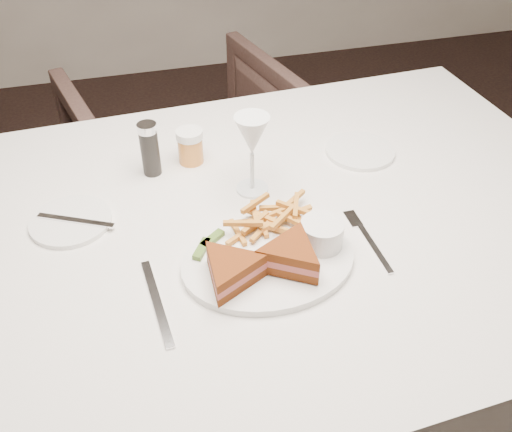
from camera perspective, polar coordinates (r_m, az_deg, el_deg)
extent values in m
cube|color=silver|center=(1.41, -0.54, -12.22)|extent=(1.56, 1.08, 0.75)
imported|color=#442F2A|center=(2.00, -6.31, 5.52)|extent=(0.85, 0.82, 0.74)
ellipsoid|color=white|center=(1.04, 1.23, -4.50)|extent=(0.33, 0.27, 0.01)
cube|color=silver|center=(0.99, -9.87, -8.48)|extent=(0.03, 0.21, 0.00)
cylinder|color=white|center=(1.18, -18.04, -0.49)|extent=(0.16, 0.16, 0.01)
cylinder|color=white|center=(1.35, 10.37, 6.42)|extent=(0.16, 0.16, 0.01)
cylinder|color=black|center=(1.25, -10.57, 6.59)|extent=(0.04, 0.04, 0.12)
cylinder|color=orange|center=(1.29, -6.59, 6.93)|extent=(0.06, 0.06, 0.08)
cube|color=#446623|center=(1.07, -4.40, -2.32)|extent=(0.05, 0.05, 0.01)
cube|color=#446623|center=(1.05, -5.45, -3.29)|extent=(0.04, 0.06, 0.01)
cylinder|color=white|center=(1.05, 6.59, -1.79)|extent=(0.08, 0.08, 0.05)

